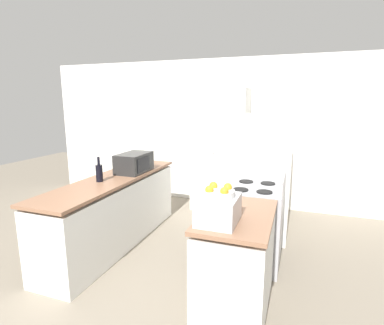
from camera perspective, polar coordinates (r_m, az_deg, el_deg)
The scene contains 10 objects.
wall_back at distance 5.48m, azimuth 5.53°, elevation 5.64°, with size 7.00×0.06×2.60m.
counter_left at distance 4.10m, azimuth -14.54°, elevation -9.12°, with size 0.60×2.43×0.90m.
counter_right at distance 2.85m, azimuth 8.42°, elevation -18.40°, with size 0.60×0.99×0.90m.
pantry_cabinet at distance 5.18m, azimuth 5.37°, elevation 2.37°, with size 0.91×0.59×2.07m.
stove at distance 3.64m, azimuth 11.58°, elevation -11.28°, with size 0.66×0.76×1.06m.
refrigerator at distance 4.29m, azimuth 13.64°, elevation -2.49°, with size 0.72×0.79×1.68m.
microwave at distance 4.18m, azimuth -10.96°, elevation -0.03°, with size 0.34×0.54×0.26m.
wine_bottle at distance 3.79m, azimuth -17.26°, elevation -1.82°, with size 0.08×0.08×0.31m.
toaster_oven at distance 2.43m, azimuth 4.99°, elevation -8.88°, with size 0.32×0.38×0.21m.
fruit_bowl at distance 2.39m, azimuth 5.10°, elevation -5.58°, with size 0.26×0.26×0.10m.
Camera 1 is at (1.32, -1.84, 1.85)m, focal length 28.00 mm.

